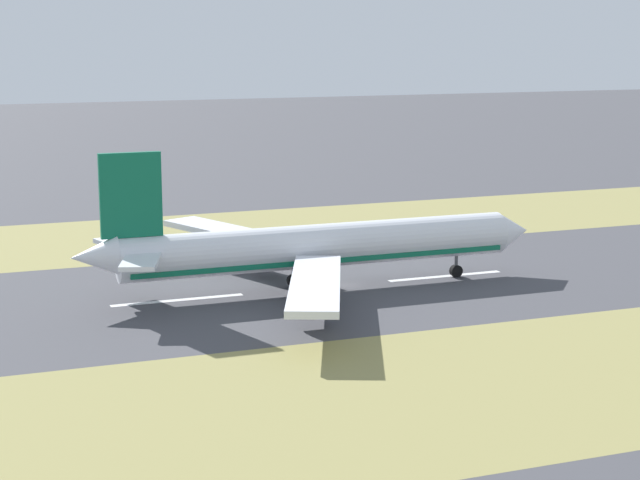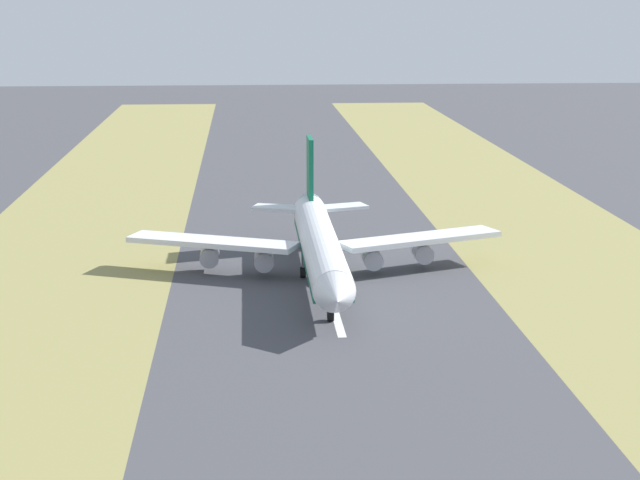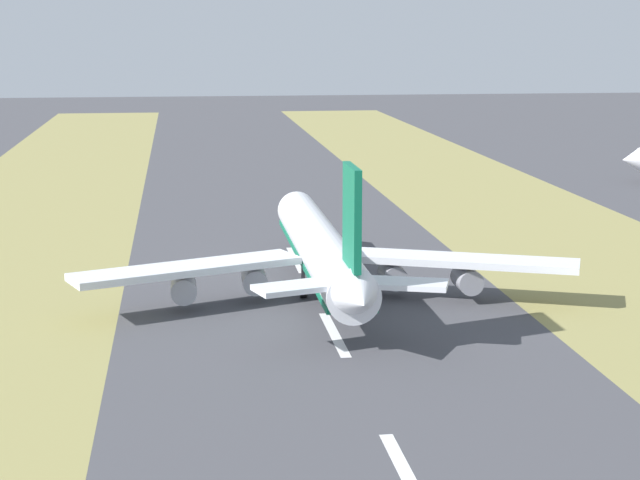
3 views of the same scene
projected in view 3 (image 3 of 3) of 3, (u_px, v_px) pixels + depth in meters
ground_plane at (309, 284)px, 146.14m from camera, size 800.00×800.00×0.00m
grass_median_east at (622, 274)px, 151.93m from camera, size 40.00×600.00×0.01m
centreline_dash_near at (408, 477)px, 83.64m from camera, size 1.20×18.00×0.01m
centreline_dash_mid at (334, 334)px, 122.52m from camera, size 1.20×18.00×0.01m
centreline_dash_far at (296, 260)px, 161.40m from camera, size 1.20×18.00×0.01m
airplane_main_jet at (322, 250)px, 139.05m from camera, size 64.14×67.00×20.20m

